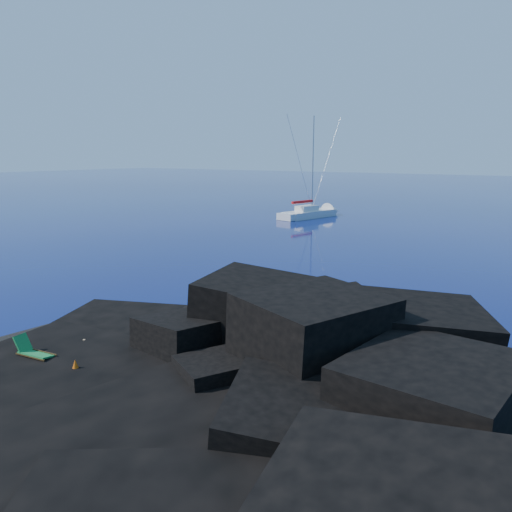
# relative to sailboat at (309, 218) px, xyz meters

# --- Properties ---
(ground) EXTENTS (400.00, 400.00, 0.00)m
(ground) POSITION_rel_sailboat_xyz_m (9.39, -47.21, 0.00)
(ground) COLOR #040840
(ground) RESTS_ON ground
(headland) EXTENTS (24.00, 24.00, 3.60)m
(headland) POSITION_rel_sailboat_xyz_m (22.39, -44.21, 0.00)
(headland) COLOR black
(headland) RESTS_ON ground
(beach) EXTENTS (9.08, 6.86, 0.70)m
(beach) POSITION_rel_sailboat_xyz_m (13.89, -46.71, 0.00)
(beach) COLOR black
(beach) RESTS_ON ground
(surf_foam) EXTENTS (10.00, 8.00, 0.06)m
(surf_foam) POSITION_rel_sailboat_xyz_m (14.39, -42.21, 0.00)
(surf_foam) COLOR white
(surf_foam) RESTS_ON ground
(sailboat) EXTENTS (5.38, 12.83, 13.17)m
(sailboat) POSITION_rel_sailboat_xyz_m (0.00, 0.00, 0.00)
(sailboat) COLOR silver
(sailboat) RESTS_ON ground
(deck_chair) EXTENTS (1.68, 0.90, 1.10)m
(deck_chair) POSITION_rel_sailboat_xyz_m (13.44, -48.20, 0.90)
(deck_chair) COLOR #1C7F3B
(deck_chair) RESTS_ON beach
(towel) EXTENTS (1.82, 1.04, 0.05)m
(towel) POSITION_rel_sailboat_xyz_m (13.07, -46.14, 0.37)
(towel) COLOR silver
(towel) RESTS_ON beach
(sunbather) EXTENTS (1.69, 0.69, 0.26)m
(sunbather) POSITION_rel_sailboat_xyz_m (13.07, -46.14, 0.53)
(sunbather) COLOR tan
(sunbather) RESTS_ON towel
(marker_cone) EXTENTS (0.48, 0.48, 0.61)m
(marker_cone) POSITION_rel_sailboat_xyz_m (15.67, -48.07, 0.66)
(marker_cone) COLOR #D6570B
(marker_cone) RESTS_ON beach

